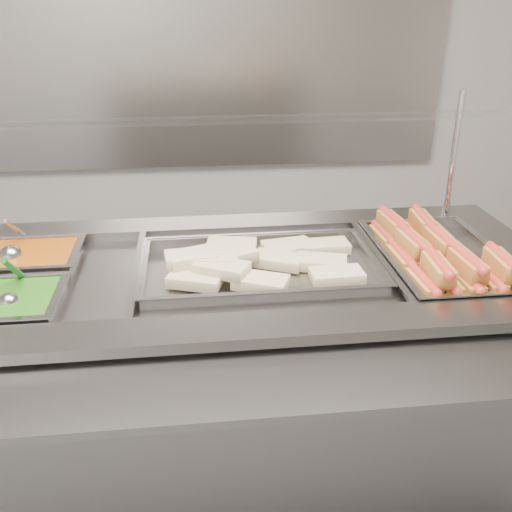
{
  "coord_description": "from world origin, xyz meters",
  "views": [
    {
      "loc": [
        -0.03,
        -1.12,
        1.59
      ],
      "look_at": [
        0.13,
        0.37,
        0.9
      ],
      "focal_mm": 40.0,
      "sensor_mm": 36.0,
      "label": 1
    }
  ],
  "objects": [
    {
      "name": "serving_spoon",
      "position": [
        -0.52,
        0.22,
        0.89
      ],
      "size": [
        0.05,
        0.17,
        0.14
      ],
      "color": "#B5B5BA",
      "rests_on": "pan_peas"
    },
    {
      "name": "sneeze_guard",
      "position": [
        0.07,
        0.59,
        1.23
      ],
      "size": [
        1.62,
        0.3,
        0.43
      ],
      "color": "silver",
      "rests_on": "steam_counter"
    },
    {
      "name": "ladle",
      "position": [
        -0.59,
        0.49,
        0.89
      ],
      "size": [
        0.07,
        0.19,
        0.15
      ],
      "color": "#B5B5BA",
      "rests_on": "pan_beans"
    },
    {
      "name": "pan_beans",
      "position": [
        -0.56,
        0.51,
        0.84
      ],
      "size": [
        0.3,
        0.24,
        0.1
      ],
      "color": "gray",
      "rests_on": "steam_counter"
    },
    {
      "name": "tortilla_wraps",
      "position": [
        0.13,
        0.38,
        0.88
      ],
      "size": [
        0.57,
        0.36,
        0.07
      ],
      "color": "beige",
      "rests_on": "pan_wraps"
    },
    {
      "name": "pan_hotdogs",
      "position": [
        0.69,
        0.38,
        0.84
      ],
      "size": [
        0.34,
        0.54,
        0.1
      ],
      "color": "gray",
      "rests_on": "steam_counter"
    },
    {
      "name": "tray_rail",
      "position": [
        0.08,
        -0.13,
        0.83
      ],
      "size": [
        1.76,
        0.39,
        0.05
      ],
      "color": "gray",
      "rests_on": "steam_counter"
    },
    {
      "name": "pan_peas",
      "position": [
        -0.55,
        0.22,
        0.84
      ],
      "size": [
        0.3,
        0.24,
        0.1
      ],
      "color": "gray",
      "rests_on": "steam_counter"
    },
    {
      "name": "hotdogs_in_buns",
      "position": [
        0.67,
        0.36,
        0.88
      ],
      "size": [
        0.3,
        0.51,
        0.11
      ],
      "color": "#A05E21",
      "rests_on": "pan_hotdogs"
    },
    {
      "name": "pan_wraps",
      "position": [
        0.14,
        0.37,
        0.85
      ],
      "size": [
        0.67,
        0.4,
        0.07
      ],
      "color": "gray",
      "rests_on": "steam_counter"
    },
    {
      "name": "back_panel",
      "position": [
        0.0,
        2.45,
        1.2
      ],
      "size": [
        3.0,
        0.04,
        1.2
      ],
      "primitive_type": "cube",
      "color": "#A7A29C",
      "rests_on": "ground"
    },
    {
      "name": "steam_counter",
      "position": [
        0.08,
        0.37,
        0.44
      ],
      "size": [
        1.85,
        0.83,
        0.88
      ],
      "color": "slate",
      "rests_on": "ground"
    }
  ]
}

